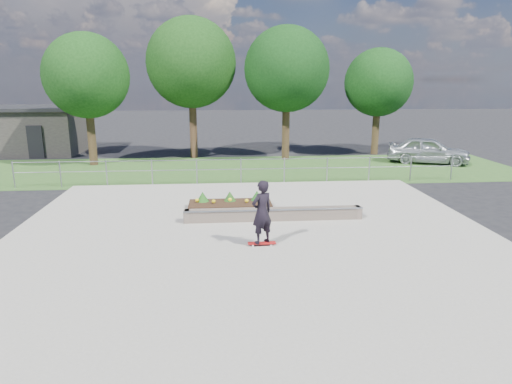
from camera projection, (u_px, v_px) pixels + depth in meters
ground at (253, 240)px, 13.68m from camera, size 120.00×120.00×0.00m
grass_verge at (238, 169)px, 24.32m from camera, size 30.00×8.00×0.02m
concrete_slab at (253, 239)px, 13.68m from camera, size 15.00×15.00×0.06m
fence at (241, 168)px, 20.76m from camera, size 20.06×0.06×1.20m
building at (18, 130)px, 29.62m from camera, size 8.40×5.40×3.00m
tree_far_left at (86, 76)px, 24.46m from camera, size 4.55×4.55×7.15m
tree_mid_left at (191, 63)px, 26.65m from camera, size 5.25×5.25×8.25m
tree_mid_right at (287, 70)px, 26.21m from camera, size 4.90×4.90×7.70m
tree_far_right at (379, 83)px, 28.32m from camera, size 4.20×4.20×6.60m
grind_ledge at (274, 214)px, 15.35m from camera, size 6.00×0.44×0.43m
planter_bed at (230, 204)px, 16.69m from camera, size 3.00×1.20×0.61m
skateboarder at (262, 212)px, 12.80m from camera, size 0.80×0.72×1.91m
parked_car at (428, 150)px, 25.96m from camera, size 4.79×3.38×1.52m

